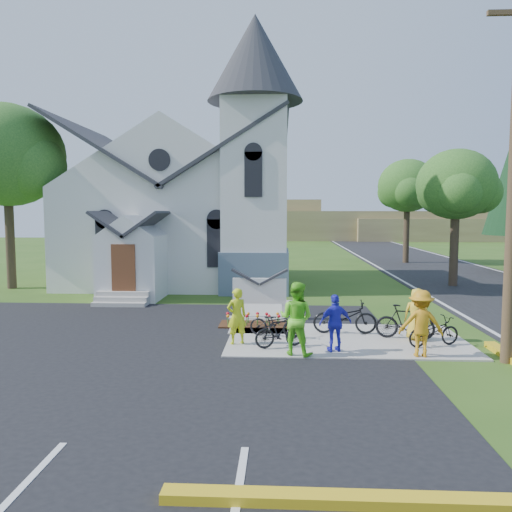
# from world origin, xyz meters

# --- Properties ---
(ground) EXTENTS (120.00, 120.00, 0.00)m
(ground) POSITION_xyz_m (0.00, 0.00, 0.00)
(ground) COLOR #2F5317
(ground) RESTS_ON ground
(parking_lot) EXTENTS (20.00, 16.00, 0.02)m
(parking_lot) POSITION_xyz_m (-7.00, -2.00, 0.01)
(parking_lot) COLOR black
(parking_lot) RESTS_ON ground
(road) EXTENTS (8.00, 90.00, 0.02)m
(road) POSITION_xyz_m (10.00, 15.00, 0.01)
(road) COLOR black
(road) RESTS_ON ground
(sidewalk) EXTENTS (7.00, 4.00, 0.05)m
(sidewalk) POSITION_xyz_m (1.50, 0.50, 0.03)
(sidewalk) COLOR #A6A196
(sidewalk) RESTS_ON ground
(church) EXTENTS (12.35, 12.00, 13.00)m
(church) POSITION_xyz_m (-5.48, 12.48, 5.25)
(church) COLOR white
(church) RESTS_ON ground
(church_sign) EXTENTS (2.20, 0.40, 1.70)m
(church_sign) POSITION_xyz_m (-1.20, 3.20, 1.03)
(church_sign) COLOR #A6A196
(church_sign) RESTS_ON ground
(flower_bed) EXTENTS (2.60, 1.10, 0.07)m
(flower_bed) POSITION_xyz_m (-1.20, 2.30, 0.04)
(flower_bed) COLOR #3C1D10
(flower_bed) RESTS_ON ground
(tree_lot_corner) EXTENTS (5.60, 5.60, 9.15)m
(tree_lot_corner) POSITION_xyz_m (-14.00, 10.00, 6.60)
(tree_lot_corner) COLOR #33281C
(tree_lot_corner) RESTS_ON ground
(tree_road_near) EXTENTS (4.00, 4.00, 7.05)m
(tree_road_near) POSITION_xyz_m (8.50, 12.00, 5.21)
(tree_road_near) COLOR #33281C
(tree_road_near) RESTS_ON ground
(tree_road_mid) EXTENTS (4.40, 4.40, 7.80)m
(tree_road_mid) POSITION_xyz_m (9.00, 24.00, 5.78)
(tree_road_mid) COLOR #33281C
(tree_road_mid) RESTS_ON ground
(distant_hills) EXTENTS (61.00, 10.00, 5.60)m
(distant_hills) POSITION_xyz_m (3.36, 56.33, 2.17)
(distant_hills) COLOR olive
(distant_hills) RESTS_ON ground
(cyclist_0) EXTENTS (0.69, 0.60, 1.61)m
(cyclist_0) POSITION_xyz_m (-1.70, -0.21, 0.86)
(cyclist_0) COLOR #C1D418
(cyclist_0) RESTS_ON sidewalk
(bike_0) EXTENTS (1.69, 0.98, 0.84)m
(bike_0) POSITION_xyz_m (-0.62, 0.63, 0.47)
(bike_0) COLOR black
(bike_0) RESTS_ON sidewalk
(cyclist_1) EXTENTS (1.16, 1.05, 1.94)m
(cyclist_1) POSITION_xyz_m (-0.03, -1.20, 1.02)
(cyclist_1) COLOR #68D828
(cyclist_1) RESTS_ON sidewalk
(bike_1) EXTENTS (1.53, 0.94, 0.89)m
(bike_1) POSITION_xyz_m (-0.46, -0.54, 0.50)
(bike_1) COLOR black
(bike_1) RESTS_ON sidewalk
(cyclist_2) EXTENTS (0.98, 0.60, 1.56)m
(cyclist_2) POSITION_xyz_m (1.04, -0.86, 0.83)
(cyclist_2) COLOR #2929D1
(cyclist_2) RESTS_ON sidewalk
(bike_2) EXTENTS (1.97, 0.72, 1.03)m
(bike_2) POSITION_xyz_m (1.55, 1.18, 0.56)
(bike_2) COLOR black
(bike_2) RESTS_ON sidewalk
(cyclist_3) EXTENTS (1.19, 0.76, 1.75)m
(cyclist_3) POSITION_xyz_m (3.23, -1.20, 0.92)
(cyclist_3) COLOR orange
(cyclist_3) RESTS_ON sidewalk
(bike_3) EXTENTS (1.78, 0.82, 1.03)m
(bike_3) POSITION_xyz_m (3.26, 0.58, 0.57)
(bike_3) COLOR black
(bike_3) RESTS_ON sidewalk
(cyclist_4) EXTENTS (0.89, 0.75, 1.54)m
(cyclist_4) POSITION_xyz_m (3.57, 0.47, 0.82)
(cyclist_4) COLOR gold
(cyclist_4) RESTS_ON sidewalk
(bike_4) EXTENTS (1.70, 1.07, 0.84)m
(bike_4) POSITION_xyz_m (3.87, -0.19, 0.47)
(bike_4) COLOR black
(bike_4) RESTS_ON sidewalk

